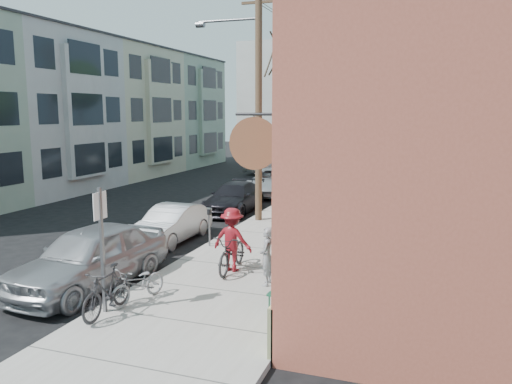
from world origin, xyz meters
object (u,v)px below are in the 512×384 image
(parking_meter_near, at_px, (209,221))
(car_1, at_px, (172,224))
(patron_green, at_px, (294,274))
(car_4, at_px, (291,171))
(car_0, at_px, (90,257))
(parking_meter_far, at_px, (276,189))
(patron_grey, at_px, (267,256))
(tree_bare, at_px, (278,142))
(parked_bike_a, at_px, (107,291))
(tree_leafy_mid, at_px, (313,106))
(car_2, at_px, (234,198))
(tree_leafy_far, at_px, (343,79))
(cyclist, at_px, (232,240))
(utility_pole_near, at_px, (257,90))
(parked_bike_b, at_px, (139,284))
(bus, at_px, (282,152))
(car_3, at_px, (273,182))
(patio_chair_b, at_px, (299,279))
(patio_chair_a, at_px, (280,293))
(sign_post, at_px, (102,238))

(parking_meter_near, relative_size, car_1, 0.32)
(patron_green, bearing_deg, car_4, -144.26)
(car_0, bearing_deg, parking_meter_far, 88.44)
(patron_grey, bearing_deg, parking_meter_near, -143.47)
(tree_bare, relative_size, parked_bike_a, 3.49)
(tree_leafy_mid, xyz_separation_m, car_2, (-2.16, -6.35, -4.22))
(tree_leafy_far, bearing_deg, cyclist, -87.33)
(utility_pole_near, xyz_separation_m, car_0, (-1.59, -8.71, -4.58))
(tree_bare, relative_size, parked_bike_b, 3.83)
(tree_leafy_mid, height_order, car_4, tree_leafy_mid)
(utility_pole_near, bearing_deg, cyclist, -76.80)
(bus, bearing_deg, cyclist, -73.43)
(tree_leafy_mid, relative_size, car_1, 1.76)
(parked_bike_a, bearing_deg, tree_leafy_far, 88.15)
(parking_meter_far, xyz_separation_m, car_3, (-1.45, 4.08, -0.26))
(car_2, relative_size, bus, 0.46)
(car_3, relative_size, bus, 0.51)
(tree_bare, distance_m, car_0, 10.71)
(patio_chair_b, bearing_deg, parked_bike_b, -137.52)
(patio_chair_a, bearing_deg, patio_chair_b, 86.47)
(cyclist, bearing_deg, car_0, 39.52)
(patron_green, bearing_deg, tree_leafy_far, -152.24)
(patio_chair_a, xyz_separation_m, bus, (-8.26, 28.29, 0.81))
(parking_meter_far, height_order, car_0, car_0)
(patio_chair_a, bearing_deg, car_2, 122.12)
(parked_bike_b, relative_size, car_1, 0.41)
(patron_green, relative_size, car_4, 0.35)
(tree_leafy_far, bearing_deg, patron_grey, -84.52)
(sign_post, xyz_separation_m, car_3, (-1.55, 17.47, -1.11))
(tree_leafy_mid, relative_size, bus, 0.69)
(sign_post, xyz_separation_m, utility_pole_near, (0.04, 10.24, 3.58))
(sign_post, xyz_separation_m, patio_chair_b, (3.85, 2.31, -1.24))
(tree_leafy_mid, bearing_deg, parked_bike_b, -90.24)
(tree_bare, height_order, car_2, tree_bare)
(parking_meter_near, bearing_deg, parked_bike_b, -84.59)
(car_3, bearing_deg, tree_leafy_far, 74.21)
(sign_post, distance_m, car_2, 12.26)
(parked_bike_b, bearing_deg, parking_meter_far, 106.60)
(utility_pole_near, relative_size, tree_leafy_far, 1.13)
(parked_bike_b, height_order, car_0, car_0)
(patio_chair_a, distance_m, parked_bike_b, 3.34)
(car_1, height_order, car_4, car_4)
(tree_leafy_far, distance_m, car_4, 8.50)
(tree_leafy_far, xyz_separation_m, car_1, (-2.29, -21.60, -6.25))
(tree_leafy_mid, bearing_deg, car_1, -100.77)
(patio_chair_b, bearing_deg, bus, 125.98)
(parking_meter_near, distance_m, car_3, 11.75)
(tree_bare, distance_m, patron_green, 10.80)
(parking_meter_far, distance_m, parked_bike_b, 12.63)
(car_0, relative_size, car_3, 0.94)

